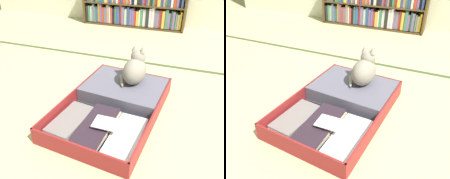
# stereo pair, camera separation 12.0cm
# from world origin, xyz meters

# --- Properties ---
(ground_plane) EXTENTS (10.00, 10.00, 0.00)m
(ground_plane) POSITION_xyz_m (0.00, 0.00, 0.00)
(ground_plane) COLOR #C0B582
(tatami_border) EXTENTS (4.80, 0.05, 0.00)m
(tatami_border) POSITION_xyz_m (0.00, 1.00, 0.00)
(tatami_border) COLOR #3E4F2A
(tatami_border) RESTS_ON ground_plane
(bookshelf) EXTENTS (1.57, 0.24, 0.67)m
(bookshelf) POSITION_xyz_m (-0.53, 2.26, 0.32)
(bookshelf) COLOR #51391D
(bookshelf) RESTS_ON ground_plane
(open_suitcase) EXTENTS (0.75, 1.06, 0.13)m
(open_suitcase) POSITION_xyz_m (-0.08, 0.12, 0.05)
(open_suitcase) COLOR maroon
(open_suitcase) RESTS_ON ground_plane
(black_cat) EXTENTS (0.25, 0.27, 0.30)m
(black_cat) POSITION_xyz_m (0.00, 0.35, 0.24)
(black_cat) COLOR gray
(black_cat) RESTS_ON open_suitcase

